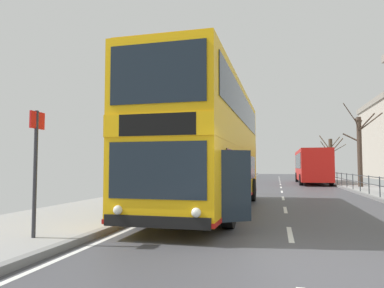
{
  "coord_description": "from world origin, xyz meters",
  "views": [
    {
      "loc": [
        -0.28,
        -6.18,
        1.6
      ],
      "look_at": [
        -2.67,
        3.78,
        2.24
      ],
      "focal_mm": 33.15,
      "sensor_mm": 36.0,
      "label": 1
    }
  ],
  "objects_px": {
    "double_decker_bus_main": "(210,145)",
    "bus_stop_sign_near": "(36,159)",
    "background_bus_far_lane": "(312,165)",
    "bare_tree_far_02": "(331,158)",
    "bare_tree_far_01": "(360,148)"
  },
  "relations": [
    {
      "from": "bus_stop_sign_near",
      "to": "bare_tree_far_02",
      "type": "distance_m",
      "value": 36.94
    },
    {
      "from": "background_bus_far_lane",
      "to": "bare_tree_far_02",
      "type": "bearing_deg",
      "value": 69.16
    },
    {
      "from": "bus_stop_sign_near",
      "to": "bare_tree_far_01",
      "type": "height_order",
      "value": "bare_tree_far_01"
    },
    {
      "from": "double_decker_bus_main",
      "to": "background_bus_far_lane",
      "type": "xyz_separation_m",
      "value": [
        5.52,
        22.0,
        -0.68
      ]
    },
    {
      "from": "background_bus_far_lane",
      "to": "bare_tree_far_01",
      "type": "height_order",
      "value": "bare_tree_far_01"
    },
    {
      "from": "double_decker_bus_main",
      "to": "bare_tree_far_01",
      "type": "distance_m",
      "value": 17.09
    },
    {
      "from": "double_decker_bus_main",
      "to": "bare_tree_far_02",
      "type": "height_order",
      "value": "bare_tree_far_02"
    },
    {
      "from": "bare_tree_far_02",
      "to": "bare_tree_far_01",
      "type": "bearing_deg",
      "value": -89.88
    },
    {
      "from": "double_decker_bus_main",
      "to": "background_bus_far_lane",
      "type": "height_order",
      "value": "double_decker_bus_main"
    },
    {
      "from": "double_decker_bus_main",
      "to": "bus_stop_sign_near",
      "type": "bearing_deg",
      "value": -111.64
    },
    {
      "from": "bare_tree_far_01",
      "to": "background_bus_far_lane",
      "type": "bearing_deg",
      "value": 110.99
    },
    {
      "from": "double_decker_bus_main",
      "to": "bare_tree_far_02",
      "type": "distance_m",
      "value": 30.14
    },
    {
      "from": "bare_tree_far_02",
      "to": "background_bus_far_lane",
      "type": "bearing_deg",
      "value": -110.84
    },
    {
      "from": "double_decker_bus_main",
      "to": "bus_stop_sign_near",
      "type": "distance_m",
      "value": 6.85
    },
    {
      "from": "background_bus_far_lane",
      "to": "double_decker_bus_main",
      "type": "bearing_deg",
      "value": -104.08
    }
  ]
}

